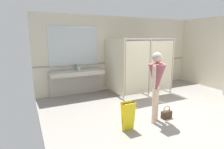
{
  "coord_description": "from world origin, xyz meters",
  "views": [
    {
      "loc": [
        -3.61,
        -3.18,
        2.01
      ],
      "look_at": [
        -1.52,
        1.12,
        1.02
      ],
      "focal_mm": 29.15,
      "sensor_mm": 36.0,
      "label": 1
    }
  ],
  "objects_px": {
    "person_standing": "(157,79)",
    "soap_dispenser": "(76,67)",
    "paper_cup": "(79,69)",
    "wet_floor_sign": "(128,116)",
    "handbag": "(167,114)"
  },
  "relations": [
    {
      "from": "person_standing",
      "to": "wet_floor_sign",
      "type": "bearing_deg",
      "value": -173.49
    },
    {
      "from": "soap_dispenser",
      "to": "wet_floor_sign",
      "type": "bearing_deg",
      "value": -83.44
    },
    {
      "from": "person_standing",
      "to": "handbag",
      "type": "bearing_deg",
      "value": 1.07
    },
    {
      "from": "person_standing",
      "to": "soap_dispenser",
      "type": "relative_size",
      "value": 8.63
    },
    {
      "from": "paper_cup",
      "to": "wet_floor_sign",
      "type": "relative_size",
      "value": 0.16
    },
    {
      "from": "wet_floor_sign",
      "to": "soap_dispenser",
      "type": "bearing_deg",
      "value": 96.56
    },
    {
      "from": "person_standing",
      "to": "soap_dispenser",
      "type": "bearing_deg",
      "value": 111.61
    },
    {
      "from": "paper_cup",
      "to": "wet_floor_sign",
      "type": "distance_m",
      "value": 2.85
    },
    {
      "from": "wet_floor_sign",
      "to": "person_standing",
      "type": "bearing_deg",
      "value": 6.51
    },
    {
      "from": "person_standing",
      "to": "soap_dispenser",
      "type": "height_order",
      "value": "person_standing"
    },
    {
      "from": "handbag",
      "to": "wet_floor_sign",
      "type": "bearing_deg",
      "value": -175.23
    },
    {
      "from": "paper_cup",
      "to": "wet_floor_sign",
      "type": "bearing_deg",
      "value": -84.23
    },
    {
      "from": "person_standing",
      "to": "soap_dispenser",
      "type": "xyz_separation_m",
      "value": [
        -1.15,
        2.9,
        -0.08
      ]
    },
    {
      "from": "handbag",
      "to": "wet_floor_sign",
      "type": "xyz_separation_m",
      "value": [
        -1.19,
        -0.1,
        0.23
      ]
    },
    {
      "from": "handbag",
      "to": "paper_cup",
      "type": "height_order",
      "value": "paper_cup"
    }
  ]
}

